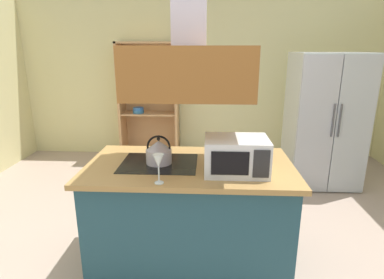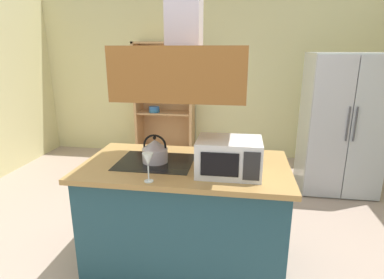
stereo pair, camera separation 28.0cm
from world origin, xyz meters
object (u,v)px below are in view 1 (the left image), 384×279
kettle (159,152)px  wine_glass_on_counter (158,162)px  dish_cabinet (150,108)px  refrigerator (324,121)px  microwave (236,155)px  cutting_board (235,152)px

kettle → wine_glass_on_counter: (0.06, -0.38, 0.06)m
dish_cabinet → kettle: 2.82m
refrigerator → kettle: 2.63m
wine_glass_on_counter → kettle: bearing=98.6°
kettle → refrigerator: bearing=43.1°
refrigerator → wine_glass_on_counter: bearing=-130.5°
refrigerator → dish_cabinet: bearing=158.9°
refrigerator → wine_glass_on_counter: (-1.86, -2.17, 0.18)m
microwave → refrigerator: bearing=55.7°
refrigerator → microwave: refrigerator is taller
refrigerator → wine_glass_on_counter: size_ratio=8.43×
cutting_board → microwave: microwave is taller
dish_cabinet → kettle: dish_cabinet is taller
dish_cabinet → wine_glass_on_counter: size_ratio=9.15×
refrigerator → microwave: size_ratio=3.78×
wine_glass_on_counter → refrigerator: bearing=49.5°
dish_cabinet → wine_glass_on_counter: 3.21m
refrigerator → dish_cabinet: (-2.50, 0.97, -0.03)m
cutting_board → wine_glass_on_counter: (-0.57, -0.68, 0.14)m
dish_cabinet → cutting_board: 2.74m
dish_cabinet → kettle: (0.58, -2.76, 0.16)m
refrigerator → kettle: refrigerator is taller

